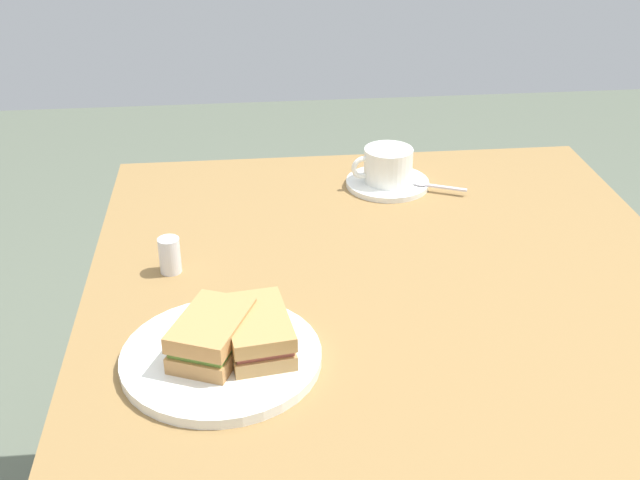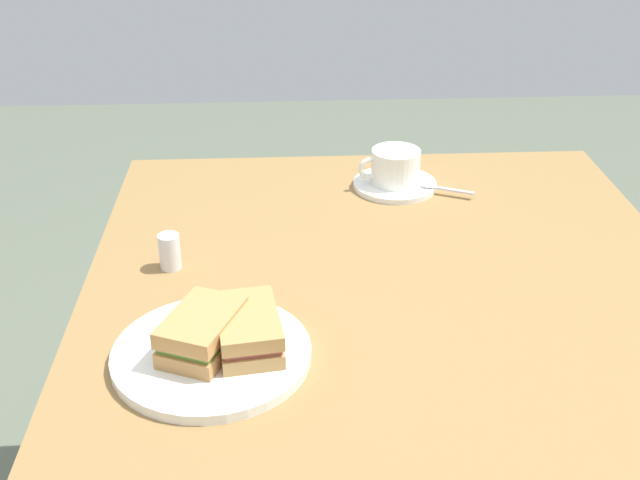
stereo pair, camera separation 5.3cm
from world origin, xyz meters
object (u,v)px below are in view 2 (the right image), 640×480
Objects in this scene: dining_table at (401,389)px; coffee_saucer at (395,185)px; coffee_cup at (395,165)px; spoon at (437,187)px; salt_shaker at (170,252)px; sandwich_plate at (212,354)px; sandwich_front at (202,332)px; sandwich_back at (248,329)px.

coffee_saucer is at bearing 173.93° from dining_table.
coffee_cup is 0.09m from spoon.
sandwich_plate is at bearing 18.26° from salt_shaker.
coffee_saucer is at bearing 148.98° from sandwich_plate.
salt_shaker is at bearing -161.74° from sandwich_plate.
coffee_cup is at bearing -113.75° from spoon.
sandwich_front is 0.90× the size of coffee_saucer.
sandwich_front is at bearing 16.21° from salt_shaker.
coffee_saucer is (-0.50, 0.30, -0.00)m from sandwich_plate.
sandwich_plate is 0.58m from coffee_cup.
sandwich_front is 1.04× the size of sandwich_back.
coffee_saucer is (-0.50, 0.31, -0.03)m from sandwich_front.
sandwich_back is at bearing 28.98° from salt_shaker.
dining_table is 10.27× the size of coffee_cup.
sandwich_plate is 0.06m from sandwich_back.
sandwich_front is at bearing -78.20° from dining_table.
sandwich_plate is 0.58m from coffee_saucer.
coffee_cup is at bearing 152.88° from sandwich_back.
coffee_cup is (-0.50, 0.31, 0.00)m from sandwich_front.
spoon reaches higher than sandwich_plate.
coffee_saucer is (-0.49, 0.25, -0.03)m from sandwich_back.
salt_shaker is (-0.23, -0.07, -0.01)m from sandwich_front.
spoon is 1.71× the size of salt_shaker.
sandwich_back is 1.38× the size of spoon.
sandwich_front reaches higher than dining_table.
coffee_saucer is at bearing -114.38° from spoon.
coffee_cup reaches higher than salt_shaker.
sandwich_front is 0.06m from sandwich_back.
dining_table is 21.49× the size of salt_shaker.
sandwich_plate is 1.92× the size of sandwich_back.
coffee_saucer is at bearing 152.74° from sandwich_back.
dining_table is 0.39m from salt_shaker.
sandwich_front reaches higher than salt_shaker.
sandwich_plate is 2.17× the size of coffee_cup.
spoon is at bearing 141.41° from sandwich_plate.
coffee_cup is 0.46m from salt_shaker.
coffee_saucer is 0.04m from coffee_cup.
sandwich_front is 0.24m from salt_shaker.
sandwich_back is (-0.01, 0.06, -0.00)m from sandwich_front.
spoon is at bearing 66.25° from coffee_cup.
salt_shaker is at bearing -62.17° from spoon.
salt_shaker is (0.24, -0.45, 0.02)m from spoon.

